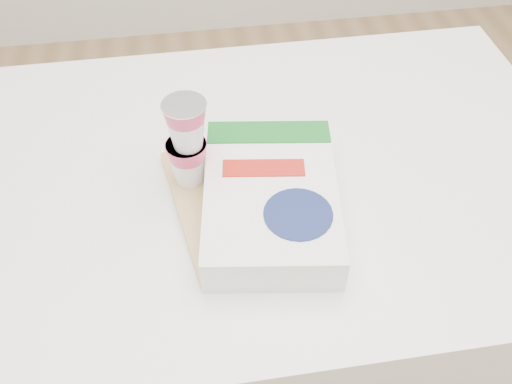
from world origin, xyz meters
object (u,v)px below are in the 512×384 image
table (259,302)px  cutting_board (242,200)px  yogurt_stack (187,141)px  bananas (244,200)px  cereal_box (271,199)px

table → cutting_board: (-0.04, -0.08, 0.46)m
yogurt_stack → bananas: bearing=-44.8°
table → bananas: bananas is taller
bananas → yogurt_stack: size_ratio=1.14×
table → cereal_box: (-0.00, -0.11, 0.48)m
table → yogurt_stack: (-0.13, -0.03, 0.55)m
cutting_board → cereal_box: (0.04, -0.03, 0.03)m
cutting_board → table: bearing=52.7°
table → cutting_board: bearing=-118.2°
cutting_board → cereal_box: cereal_box is taller
cutting_board → cereal_box: bearing=-44.0°
yogurt_stack → cereal_box: size_ratio=0.48×
bananas → table: bearing=67.7°
cutting_board → bananas: 0.04m
table → cereal_box: cereal_box is taller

